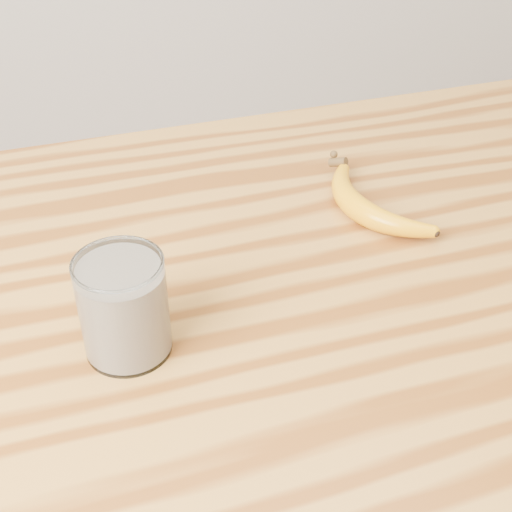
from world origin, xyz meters
name	(u,v)px	position (x,y,z in m)	size (l,w,h in m)	color
table	(323,331)	(0.00, 0.00, 0.77)	(1.20, 0.80, 0.90)	#A36E2C
smoothie_glass	(124,308)	(-0.26, -0.09, 0.96)	(0.09, 0.09, 0.11)	white
banana	(358,209)	(0.06, 0.06, 0.92)	(0.10, 0.27, 0.03)	orange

